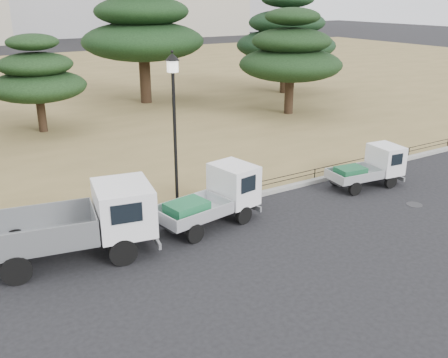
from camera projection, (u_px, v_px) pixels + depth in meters
ground at (256, 233)px, 16.60m from camera, size 220.00×220.00×0.00m
lawn at (41, 91)px, 40.97m from camera, size 120.00×56.00×0.15m
curb at (216, 205)px, 18.64m from camera, size 120.00×0.25×0.16m
truck_large at (79, 221)px, 14.67m from camera, size 5.21×2.80×2.15m
truck_kei_front at (214, 197)px, 17.03m from camera, size 3.83×2.10×1.92m
truck_kei_rear at (370, 167)px, 20.48m from camera, size 3.25×1.65×1.63m
street_lamp at (174, 107)px, 16.85m from camera, size 0.49×0.49×5.53m
pipe_fence at (213, 195)px, 18.64m from camera, size 38.00×0.04×0.40m
manhole at (414, 205)px, 18.85m from camera, size 0.60×0.60×0.01m
pine_center_left at (37, 76)px, 27.37m from camera, size 5.29×5.29×5.38m
pine_center_right at (142, 28)px, 34.33m from camera, size 8.44×8.44×8.95m
pine_east_near at (291, 54)px, 31.48m from camera, size 6.55×6.55×6.62m
pine_east_far at (286, 35)px, 38.28m from camera, size 7.65×7.65×7.68m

